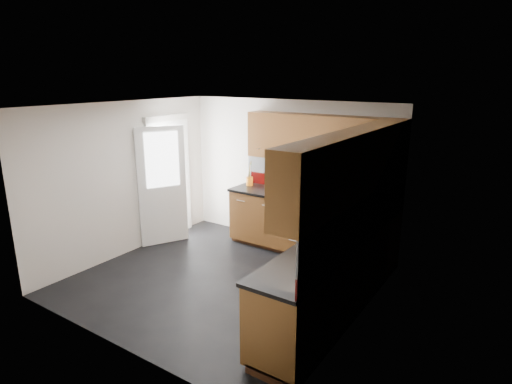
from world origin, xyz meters
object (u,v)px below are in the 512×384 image
Objects in this scene: food_processor at (368,208)px; utensil_pot at (250,180)px; gas_hob at (303,196)px; toaster at (341,194)px.

utensil_pot is at bearing 167.24° from food_processor.
utensil_pot reaches higher than gas_hob.
toaster is (1.66, 0.02, 0.00)m from utensil_pot.
toaster reaches higher than gas_hob.
food_processor is (2.27, -0.51, 0.03)m from utensil_pot.
food_processor is at bearing -12.76° from utensil_pot.
utensil_pot reaches higher than food_processor.
gas_hob is at bearing -165.55° from toaster.
utensil_pot is 1.58× the size of food_processor.
utensil_pot is 1.66m from toaster.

